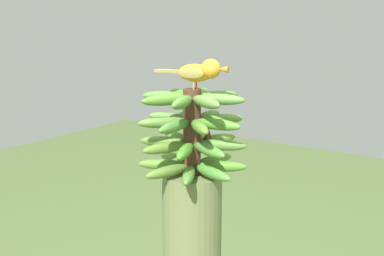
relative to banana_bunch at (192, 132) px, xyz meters
name	(u,v)px	position (x,y,z in m)	size (l,w,h in m)	color
banana_bunch	(192,132)	(0.00, 0.00, 0.00)	(0.32, 0.32, 0.26)	#4C2D1E
perched_bird	(201,71)	(0.02, 0.01, 0.18)	(0.22, 0.08, 0.09)	#C68933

